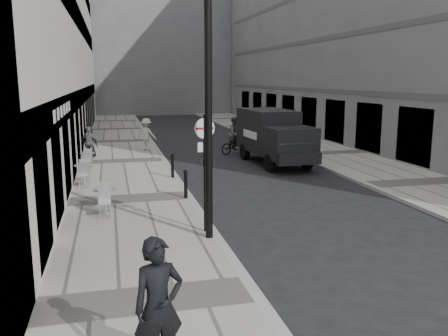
# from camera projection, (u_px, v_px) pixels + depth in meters

# --- Properties ---
(sidewalk) EXTENTS (4.00, 60.00, 0.12)m
(sidewalk) POSITION_uv_depth(u_px,v_px,m) (123.00, 162.00, 23.33)
(sidewalk) COLOR gray
(sidewalk) RESTS_ON ground
(far_sidewalk) EXTENTS (4.00, 60.00, 0.12)m
(far_sidewalk) POSITION_uv_depth(u_px,v_px,m) (329.00, 154.00, 25.86)
(far_sidewalk) COLOR gray
(far_sidewalk) RESTS_ON ground
(building_far) EXTENTS (24.00, 16.00, 22.00)m
(building_far) POSITION_uv_depth(u_px,v_px,m) (139.00, 21.00, 58.39)
(building_far) COLOR slate
(building_far) RESTS_ON ground
(walking_man) EXTENTS (0.79, 0.60, 1.93)m
(walking_man) POSITION_uv_depth(u_px,v_px,m) (159.00, 306.00, 6.41)
(walking_man) COLOR black
(walking_man) RESTS_ON sidewalk
(sign_post) EXTENTS (0.53, 0.13, 3.09)m
(sign_post) POSITION_uv_depth(u_px,v_px,m) (205.00, 157.00, 12.22)
(sign_post) COLOR black
(sign_post) RESTS_ON sidewalk
(lamppost) EXTENTS (0.32, 0.32, 7.08)m
(lamppost) POSITION_uv_depth(u_px,v_px,m) (208.00, 81.00, 11.37)
(lamppost) COLOR black
(lamppost) RESTS_ON sidewalk
(bollard_near) EXTENTS (0.12, 0.12, 0.91)m
(bollard_near) POSITION_uv_depth(u_px,v_px,m) (186.00, 185.00, 15.99)
(bollard_near) COLOR black
(bollard_near) RESTS_ON sidewalk
(bollard_far) EXTENTS (0.12, 0.12, 0.92)m
(bollard_far) POSITION_uv_depth(u_px,v_px,m) (172.00, 166.00, 19.29)
(bollard_far) COLOR black
(bollard_far) RESTS_ON sidewalk
(panel_van) EXTENTS (2.34, 5.61, 2.59)m
(panel_van) POSITION_uv_depth(u_px,v_px,m) (273.00, 134.00, 22.91)
(panel_van) COLOR black
(panel_van) RESTS_ON ground
(cyclist) EXTENTS (2.01, 1.40, 2.06)m
(cyclist) POSITION_uv_depth(u_px,v_px,m) (235.00, 139.00, 26.06)
(cyclist) COLOR black
(cyclist) RESTS_ON ground
(pedestrian_a) EXTENTS (1.03, 0.72, 1.63)m
(pedestrian_a) POSITION_uv_depth(u_px,v_px,m) (90.00, 142.00, 23.80)
(pedestrian_a) COLOR slate
(pedestrian_a) RESTS_ON sidewalk
(pedestrian_b) EXTENTS (1.34, 1.14, 1.80)m
(pedestrian_b) POSITION_uv_depth(u_px,v_px,m) (146.00, 134.00, 26.49)
(pedestrian_b) COLOR #BAB3AC
(pedestrian_b) RESTS_ON sidewalk
(pedestrian_c) EXTENTS (0.77, 0.52, 1.55)m
(pedestrian_c) POSITION_uv_depth(u_px,v_px,m) (90.00, 143.00, 24.00)
(pedestrian_c) COLOR black
(pedestrian_c) RESTS_ON sidewalk
(cafe_table_near) EXTENTS (0.70, 1.59, 0.91)m
(cafe_table_near) POSITION_uv_depth(u_px,v_px,m) (84.00, 173.00, 18.00)
(cafe_table_near) COLOR silver
(cafe_table_near) RESTS_ON sidewalk
(cafe_table_mid) EXTENTS (0.67, 1.50, 0.86)m
(cafe_table_mid) POSITION_uv_depth(u_px,v_px,m) (105.00, 198.00, 14.29)
(cafe_table_mid) COLOR #B9BABC
(cafe_table_mid) RESTS_ON sidewalk
(cafe_table_far) EXTENTS (0.65, 1.47, 0.84)m
(cafe_table_far) POSITION_uv_depth(u_px,v_px,m) (88.00, 159.00, 21.16)
(cafe_table_far) COLOR #BAB9BC
(cafe_table_far) RESTS_ON sidewalk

